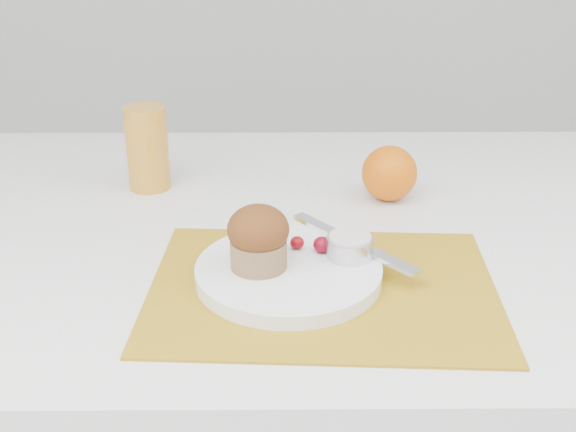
{
  "coord_description": "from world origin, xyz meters",
  "views": [
    {
      "loc": [
        -0.03,
        -0.87,
        1.19
      ],
      "look_at": [
        -0.02,
        -0.04,
        0.8
      ],
      "focal_mm": 45.0,
      "sensor_mm": 36.0,
      "label": 1
    }
  ],
  "objects_px": {
    "table": "(301,428)",
    "plate": "(288,272)",
    "orange": "(389,173)",
    "juice_glass": "(147,148)",
    "muffin": "(258,238)"
  },
  "relations": [
    {
      "from": "table",
      "to": "muffin",
      "type": "xyz_separation_m",
      "value": [
        -0.06,
        -0.17,
        0.44
      ]
    },
    {
      "from": "plate",
      "to": "table",
      "type": "bearing_deg",
      "value": 82.65
    },
    {
      "from": "plate",
      "to": "orange",
      "type": "relative_size",
      "value": 2.7
    },
    {
      "from": "muffin",
      "to": "plate",
      "type": "bearing_deg",
      "value": 2.3
    },
    {
      "from": "table",
      "to": "muffin",
      "type": "bearing_deg",
      "value": -108.69
    },
    {
      "from": "orange",
      "to": "juice_glass",
      "type": "distance_m",
      "value": 0.37
    },
    {
      "from": "orange",
      "to": "juice_glass",
      "type": "bearing_deg",
      "value": 172.52
    },
    {
      "from": "muffin",
      "to": "table",
      "type": "bearing_deg",
      "value": 71.31
    },
    {
      "from": "plate",
      "to": "juice_glass",
      "type": "distance_m",
      "value": 0.37
    },
    {
      "from": "table",
      "to": "orange",
      "type": "bearing_deg",
      "value": 31.59
    },
    {
      "from": "table",
      "to": "plate",
      "type": "height_order",
      "value": "plate"
    },
    {
      "from": "table",
      "to": "orange",
      "type": "distance_m",
      "value": 0.44
    },
    {
      "from": "table",
      "to": "plate",
      "type": "relative_size",
      "value": 5.34
    },
    {
      "from": "juice_glass",
      "to": "plate",
      "type": "bearing_deg",
      "value": -53.97
    },
    {
      "from": "table",
      "to": "orange",
      "type": "height_order",
      "value": "orange"
    }
  ]
}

